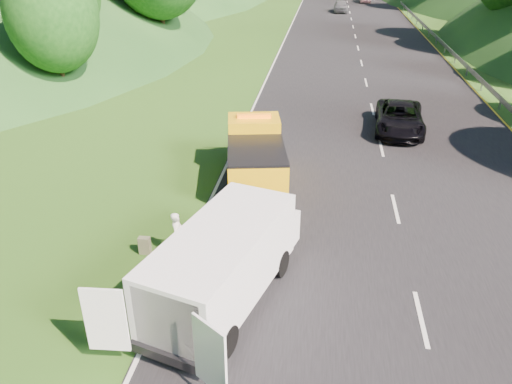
# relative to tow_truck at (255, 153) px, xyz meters

# --- Properties ---
(ground) EXTENTS (320.00, 320.00, 0.00)m
(ground) POSITION_rel_tow_truck_xyz_m (2.46, -5.69, -1.21)
(ground) COLOR #38661E
(ground) RESTS_ON ground
(road_surface) EXTENTS (14.00, 200.00, 0.02)m
(road_surface) POSITION_rel_tow_truck_xyz_m (5.46, 34.31, -1.20)
(road_surface) COLOR black
(road_surface) RESTS_ON ground
(guardrail) EXTENTS (0.06, 140.00, 1.52)m
(guardrail) POSITION_rel_tow_truck_xyz_m (12.76, 46.81, -1.21)
(guardrail) COLOR gray
(guardrail) RESTS_ON ground
(tree_line_left) EXTENTS (14.00, 140.00, 14.00)m
(tree_line_left) POSITION_rel_tow_truck_xyz_m (-16.54, 54.31, -1.21)
(tree_line_left) COLOR #295E1B
(tree_line_left) RESTS_ON ground
(tree_line_right) EXTENTS (14.00, 140.00, 14.00)m
(tree_line_right) POSITION_rel_tow_truck_xyz_m (25.46, 54.31, -1.21)
(tree_line_right) COLOR #295E1B
(tree_line_right) RESTS_ON ground
(tow_truck) EXTENTS (3.10, 6.05, 2.48)m
(tow_truck) POSITION_rel_tow_truck_xyz_m (0.00, 0.00, 0.00)
(tow_truck) COLOR black
(tow_truck) RESTS_ON ground
(white_van) EXTENTS (4.50, 7.01, 2.31)m
(white_van) POSITION_rel_tow_truck_xyz_m (0.24, -7.59, 0.09)
(white_van) COLOR black
(white_van) RESTS_ON ground
(woman) EXTENTS (0.43, 0.57, 1.52)m
(woman) POSITION_rel_tow_truck_xyz_m (-1.61, -5.74, -1.21)
(woman) COLOR white
(woman) RESTS_ON ground
(child) EXTENTS (0.57, 0.56, 0.93)m
(child) POSITION_rel_tow_truck_xyz_m (0.54, -6.88, -1.21)
(child) COLOR tan
(child) RESTS_ON ground
(suitcase) EXTENTS (0.37, 0.21, 0.59)m
(suitcase) POSITION_rel_tow_truck_xyz_m (-2.72, -5.73, -0.92)
(suitcase) COLOR #64684E
(suitcase) RESTS_ON ground
(passing_suv) EXTENTS (2.75, 5.25, 1.41)m
(passing_suv) POSITION_rel_tow_truck_xyz_m (6.51, 6.79, -1.21)
(passing_suv) COLOR black
(passing_suv) RESTS_ON ground
(dist_car_a) EXTENTS (1.76, 4.37, 1.49)m
(dist_car_a) POSITION_rel_tow_truck_xyz_m (4.23, 52.34, -1.21)
(dist_car_a) COLOR #484A4D
(dist_car_a) RESTS_ON ground
(dist_car_b) EXTENTS (1.53, 4.39, 1.45)m
(dist_car_b) POSITION_rel_tow_truck_xyz_m (8.07, 64.07, -1.21)
(dist_car_b) COLOR brown
(dist_car_b) RESTS_ON ground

